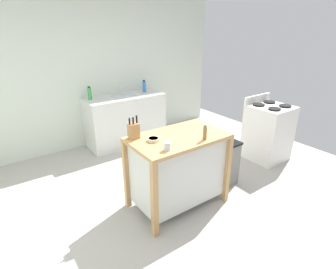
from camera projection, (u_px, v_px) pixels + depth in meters
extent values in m
plane|color=#ADA8A0|center=(181.00, 208.00, 3.19)|extent=(6.07, 6.07, 0.00)
cube|color=silver|center=(94.00, 73.00, 4.60)|extent=(5.05, 0.10, 2.60)
cube|color=tan|center=(178.00, 138.00, 2.96)|extent=(1.11, 0.67, 0.04)
cube|color=silver|center=(178.00, 169.00, 3.11)|extent=(1.01, 0.57, 0.77)
cube|color=tan|center=(155.00, 201.00, 2.62)|extent=(0.06, 0.06, 0.87)
cube|color=tan|center=(227.00, 170.00, 3.19)|extent=(0.06, 0.06, 0.87)
cube|color=tan|center=(126.00, 175.00, 3.08)|extent=(0.06, 0.06, 0.87)
cube|color=tan|center=(194.00, 152.00, 3.65)|extent=(0.06, 0.06, 0.87)
cube|color=#AD7F4C|center=(134.00, 131.00, 2.86)|extent=(0.11, 0.09, 0.17)
cylinder|color=black|center=(129.00, 121.00, 2.79)|extent=(0.02, 0.02, 0.07)
cylinder|color=black|center=(133.00, 121.00, 2.82)|extent=(0.02, 0.02, 0.07)
cylinder|color=black|center=(137.00, 119.00, 2.84)|extent=(0.02, 0.02, 0.08)
cylinder|color=beige|center=(153.00, 140.00, 2.81)|extent=(0.13, 0.13, 0.04)
cylinder|color=gray|center=(153.00, 138.00, 2.81)|extent=(0.11, 0.11, 0.01)
cylinder|color=silver|center=(167.00, 146.00, 2.60)|extent=(0.07, 0.07, 0.09)
cylinder|color=olive|center=(205.00, 133.00, 2.83)|extent=(0.04, 0.04, 0.15)
sphere|color=#99999E|center=(205.00, 125.00, 2.79)|extent=(0.03, 0.03, 0.03)
cube|color=slate|center=(224.00, 164.00, 3.60)|extent=(0.34, 0.26, 0.60)
cube|color=black|center=(226.00, 143.00, 3.48)|extent=(0.36, 0.28, 0.03)
cube|color=silver|center=(126.00, 120.00, 4.87)|extent=(1.42, 0.60, 0.90)
cube|color=silver|center=(125.00, 97.00, 4.69)|extent=(0.44, 0.36, 0.03)
cylinder|color=#B7BCC1|center=(120.00, 88.00, 4.76)|extent=(0.02, 0.02, 0.22)
cylinder|color=blue|center=(144.00, 87.00, 4.95)|extent=(0.07, 0.07, 0.20)
cylinder|color=black|center=(144.00, 81.00, 4.90)|extent=(0.04, 0.04, 0.02)
cylinder|color=green|center=(90.00, 94.00, 4.43)|extent=(0.07, 0.07, 0.20)
cylinder|color=black|center=(89.00, 87.00, 4.39)|extent=(0.04, 0.04, 0.02)
cube|color=white|center=(268.00, 133.00, 4.27)|extent=(0.60, 0.60, 0.90)
cube|color=white|center=(257.00, 99.00, 4.29)|extent=(0.60, 0.04, 0.12)
cylinder|color=black|center=(275.00, 109.00, 3.91)|extent=(0.18, 0.18, 0.02)
cylinder|color=black|center=(285.00, 106.00, 4.06)|extent=(0.18, 0.18, 0.02)
cylinder|color=black|center=(259.00, 105.00, 4.12)|extent=(0.18, 0.18, 0.02)
cylinder|color=black|center=(270.00, 102.00, 4.27)|extent=(0.18, 0.18, 0.02)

